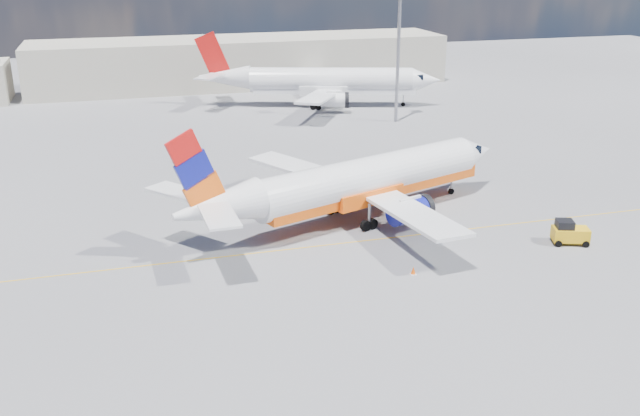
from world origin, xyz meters
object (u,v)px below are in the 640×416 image
object	(u,v)px
gse_tug	(569,233)
traffic_cone	(413,271)
second_jet	(323,82)
main_jet	(360,181)

from	to	relation	value
gse_tug	traffic_cone	xyz separation A→B (m)	(-14.24, -1.87, -0.66)
second_jet	gse_tug	world-z (taller)	second_jet
main_jet	second_jet	world-z (taller)	second_jet
second_jet	traffic_cone	world-z (taller)	second_jet
gse_tug	second_jet	bearing A→B (deg)	113.09
main_jet	gse_tug	bearing A→B (deg)	-54.57
second_jet	gse_tug	bearing A→B (deg)	-69.25
traffic_cone	main_jet	bearing A→B (deg)	90.49
gse_tug	traffic_cone	world-z (taller)	gse_tug
second_jet	main_jet	bearing A→B (deg)	-85.86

